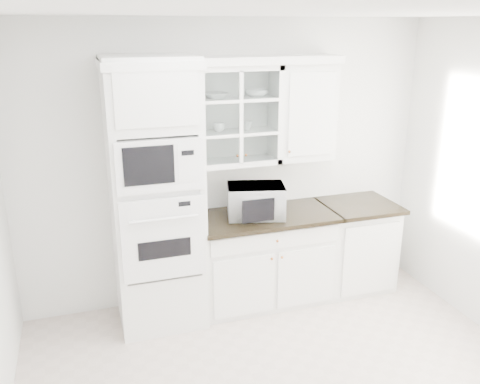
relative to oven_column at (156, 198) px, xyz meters
name	(u,v)px	position (x,y,z in m)	size (l,w,h in m)	color
room_shell	(281,152)	(0.75, -0.99, 0.58)	(4.00, 3.50, 2.70)	white
oven_column	(156,198)	(0.00, 0.00, 0.00)	(0.76, 0.68, 2.40)	white
base_cabinet_run	(264,257)	(1.03, 0.03, -0.74)	(1.32, 0.67, 0.92)	white
extra_base_cabinet	(355,244)	(2.03, 0.03, -0.74)	(0.72, 0.67, 0.92)	white
upper_cabinet_glass	(236,115)	(0.78, 0.17, 0.65)	(0.80, 0.33, 0.90)	white
upper_cabinet_solid	(304,112)	(1.46, 0.17, 0.65)	(0.55, 0.33, 0.90)	white
crown_molding	(225,61)	(0.68, 0.14, 1.14)	(2.14, 0.38, 0.07)	white
countertop_microwave	(256,200)	(0.93, 0.01, -0.13)	(0.52, 0.43, 0.30)	white
bowl_a	(215,96)	(0.59, 0.16, 0.84)	(0.21, 0.21, 0.05)	white
bowl_b	(256,93)	(0.98, 0.16, 0.84)	(0.21, 0.21, 0.06)	white
cup_a	(219,127)	(0.62, 0.17, 0.55)	(0.11, 0.11, 0.08)	white
cup_b	(247,125)	(0.89, 0.17, 0.55)	(0.09, 0.09, 0.09)	white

